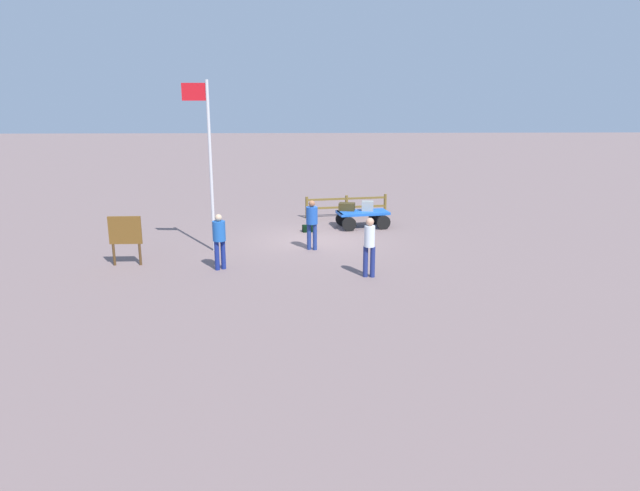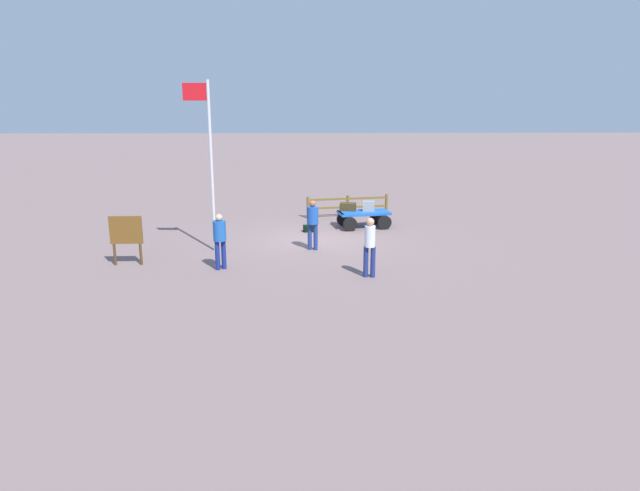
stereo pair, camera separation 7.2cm
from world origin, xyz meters
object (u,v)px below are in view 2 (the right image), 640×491
Objects in this scene: suitcase_olive at (369,206)px; suitcase_navy at (310,228)px; luggage_cart at (363,216)px; flagpole at (209,155)px; worker_supervisor at (220,237)px; worker_lead at (370,244)px; suitcase_grey at (348,207)px; worker_trailing at (313,220)px; signboard at (126,234)px.

suitcase_olive is 2.52m from suitcase_navy.
flagpole reaches higher than luggage_cart.
worker_lead is at bearing 168.78° from worker_supervisor.
suitcase_grey is at bearing -143.21° from flagpole.
worker_lead reaches higher than suitcase_grey.
suitcase_navy is at bearing -88.39° from worker_trailing.
worker_supervisor is at bearing 104.88° from flagpole.
suitcase_grey is 7.06m from worker_supervisor.
flagpole reaches higher than suitcase_grey.
suitcase_grey is 6.38m from flagpole.
worker_trailing reaches higher than suitcase_grey.
worker_supervisor is at bearing 169.67° from signboard.
suitcase_navy is 0.35× the size of signboard.
luggage_cart is 1.22× the size of worker_lead.
signboard is at bearing 32.92° from luggage_cart.
suitcase_navy is at bearing -142.29° from signboard.
worker_trailing is (2.01, 3.28, 0.54)m from luggage_cart.
luggage_cart is 1.26× the size of worker_trailing.
luggage_cart is 6.84m from flagpole.
worker_lead reaches higher than worker_supervisor.
suitcase_grey is 1.29× the size of suitcase_navy.
signboard is at bearing 32.78° from suitcase_olive.
worker_supervisor is (4.97, 5.59, 0.16)m from suitcase_olive.
worker_trailing reaches higher than suitcase_olive.
luggage_cart is 0.45m from suitcase_olive.
worker_lead is (0.65, 6.44, 0.15)m from suitcase_olive.
worker_supervisor is (4.32, -0.86, 0.02)m from worker_lead.
suitcase_navy is (2.08, 0.65, -0.33)m from luggage_cart.
worker_lead is (0.44, 6.33, 0.52)m from luggage_cart.
flagpole is at bearing 31.86° from suitcase_olive.
suitcase_grey is 8.75m from signboard.
worker_lead reaches higher than suitcase_navy.
luggage_cart is 0.38× the size of flagpole.
signboard reaches higher than suitcase_olive.
suitcase_grey is (0.59, -0.21, 0.33)m from luggage_cart.
signboard is (7.86, 5.06, 0.15)m from suitcase_olive.
suitcase_olive is at bearing -161.69° from suitcase_navy.
luggage_cart is 7.27m from worker_supervisor.
suitcase_olive is at bearing -147.22° from signboard.
suitcase_grey is 0.44× the size of signboard.
suitcase_olive is at bearing 172.86° from suitcase_grey.
suitcase_grey is at bearing -112.12° from worker_trailing.
suitcase_navy is at bearing -140.41° from flagpole.
signboard is (7.65, 4.95, 0.53)m from luggage_cart.
worker_lead is at bearing 84.22° from suitcase_olive.
worker_lead is 4.40m from worker_supervisor.
flagpole is at bearing -75.12° from worker_supervisor.
worker_trailing reaches higher than suitcase_navy.
suitcase_olive is 0.32× the size of signboard.
suitcase_navy is at bearing 17.28° from luggage_cart.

